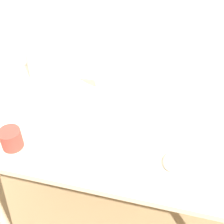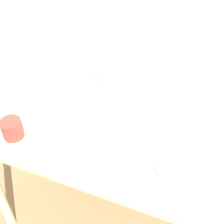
# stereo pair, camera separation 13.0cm
# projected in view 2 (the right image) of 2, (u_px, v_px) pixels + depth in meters

# --- Properties ---
(desk) EXTENTS (1.33, 0.69, 0.77)m
(desk) POSITION_uv_depth(u_px,v_px,m) (129.00, 144.00, 1.43)
(desk) COLOR beige
(desk) RESTS_ON ground_plane
(laptop) EXTENTS (0.34, 0.23, 0.24)m
(laptop) POSITION_uv_depth(u_px,v_px,m) (131.00, 98.00, 1.45)
(laptop) COLOR silver
(laptop) RESTS_ON desk
(keyboard) EXTENTS (0.42, 0.16, 0.02)m
(keyboard) POSITION_uv_depth(u_px,v_px,m) (92.00, 149.00, 1.27)
(keyboard) COLOR white
(keyboard) RESTS_ON desk
(mouse) EXTENTS (0.06, 0.09, 0.04)m
(mouse) POSITION_uv_depth(u_px,v_px,m) (165.00, 168.00, 1.19)
(mouse) COLOR silver
(mouse) RESTS_ON desk
(vase) EXTENTS (0.11, 0.11, 0.26)m
(vase) POSITION_uv_depth(u_px,v_px,m) (49.00, 52.00, 1.60)
(vase) COLOR white
(vase) RESTS_ON desk
(mug) EXTENTS (0.09, 0.09, 0.09)m
(mug) POSITION_uv_depth(u_px,v_px,m) (12.00, 129.00, 1.31)
(mug) COLOR #9E382D
(mug) RESTS_ON desk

